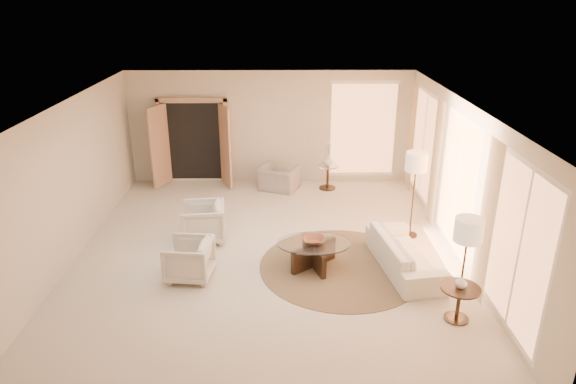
{
  "coord_description": "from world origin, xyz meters",
  "views": [
    {
      "loc": [
        0.31,
        -8.44,
        4.61
      ],
      "look_at": [
        0.4,
        0.4,
        1.1
      ],
      "focal_mm": 32.0,
      "sensor_mm": 36.0,
      "label": 1
    }
  ],
  "objects_px": {
    "armchair_left": "(203,221)",
    "side_vase": "(328,160)",
    "sofa": "(405,253)",
    "floor_lamp_near": "(416,166)",
    "end_vase": "(461,282)",
    "accent_chair": "(279,175)",
    "coffee_table": "(314,252)",
    "floor_lamp_far": "(468,235)",
    "end_table": "(459,298)",
    "armchair_right": "(189,258)",
    "side_table": "(328,174)",
    "bowl": "(314,240)"
  },
  "relations": [
    {
      "from": "armchair_left",
      "to": "side_vase",
      "type": "bearing_deg",
      "value": 130.02
    },
    {
      "from": "sofa",
      "to": "floor_lamp_near",
      "type": "bearing_deg",
      "value": -26.34
    },
    {
      "from": "armchair_left",
      "to": "end_vase",
      "type": "relative_size",
      "value": 4.65
    },
    {
      "from": "accent_chair",
      "to": "side_vase",
      "type": "height_order",
      "value": "side_vase"
    },
    {
      "from": "accent_chair",
      "to": "coffee_table",
      "type": "relative_size",
      "value": 0.55
    },
    {
      "from": "coffee_table",
      "to": "floor_lamp_far",
      "type": "bearing_deg",
      "value": -37.57
    },
    {
      "from": "accent_chair",
      "to": "coffee_table",
      "type": "height_order",
      "value": "accent_chair"
    },
    {
      "from": "floor_lamp_near",
      "to": "side_vase",
      "type": "xyz_separation_m",
      "value": [
        -1.44,
        2.62,
        -0.75
      ]
    },
    {
      "from": "armchair_left",
      "to": "coffee_table",
      "type": "relative_size",
      "value": 0.51
    },
    {
      "from": "floor_lamp_near",
      "to": "end_vase",
      "type": "relative_size",
      "value": 9.75
    },
    {
      "from": "end_table",
      "to": "coffee_table",
      "type": "bearing_deg",
      "value": 142.24
    },
    {
      "from": "end_vase",
      "to": "floor_lamp_far",
      "type": "bearing_deg",
      "value": 90.0
    },
    {
      "from": "armchair_right",
      "to": "floor_lamp_near",
      "type": "height_order",
      "value": "floor_lamp_near"
    },
    {
      "from": "accent_chair",
      "to": "end_table",
      "type": "xyz_separation_m",
      "value": [
        2.7,
        -5.37,
        -0.01
      ]
    },
    {
      "from": "end_table",
      "to": "side_table",
      "type": "bearing_deg",
      "value": 105.39
    },
    {
      "from": "armchair_right",
      "to": "side_vase",
      "type": "bearing_deg",
      "value": 153.16
    },
    {
      "from": "floor_lamp_near",
      "to": "floor_lamp_far",
      "type": "height_order",
      "value": "floor_lamp_near"
    },
    {
      "from": "bowl",
      "to": "floor_lamp_far",
      "type": "bearing_deg",
      "value": -37.57
    },
    {
      "from": "armchair_left",
      "to": "coffee_table",
      "type": "distance_m",
      "value": 2.36
    },
    {
      "from": "side_table",
      "to": "floor_lamp_far",
      "type": "height_order",
      "value": "floor_lamp_far"
    },
    {
      "from": "armchair_right",
      "to": "accent_chair",
      "type": "relative_size",
      "value": 0.85
    },
    {
      "from": "sofa",
      "to": "side_vase",
      "type": "bearing_deg",
      "value": 5.88
    },
    {
      "from": "armchair_right",
      "to": "coffee_table",
      "type": "distance_m",
      "value": 2.17
    },
    {
      "from": "side_table",
      "to": "side_vase",
      "type": "height_order",
      "value": "side_vase"
    },
    {
      "from": "end_table",
      "to": "floor_lamp_near",
      "type": "height_order",
      "value": "floor_lamp_near"
    },
    {
      "from": "side_table",
      "to": "floor_lamp_far",
      "type": "xyz_separation_m",
      "value": [
        1.49,
        -5.42,
        1.04
      ]
    },
    {
      "from": "end_table",
      "to": "floor_lamp_far",
      "type": "bearing_deg",
      "value": 90.0
    },
    {
      "from": "floor_lamp_near",
      "to": "floor_lamp_far",
      "type": "relative_size",
      "value": 1.05
    },
    {
      "from": "floor_lamp_far",
      "to": "bowl",
      "type": "height_order",
      "value": "floor_lamp_far"
    },
    {
      "from": "floor_lamp_near",
      "to": "floor_lamp_far",
      "type": "bearing_deg",
      "value": -88.9
    },
    {
      "from": "sofa",
      "to": "armchair_right",
      "type": "bearing_deg",
      "value": 85.1
    },
    {
      "from": "coffee_table",
      "to": "floor_lamp_near",
      "type": "bearing_deg",
      "value": 31.21
    },
    {
      "from": "armchair_left",
      "to": "accent_chair",
      "type": "height_order",
      "value": "armchair_left"
    },
    {
      "from": "sofa",
      "to": "accent_chair",
      "type": "bearing_deg",
      "value": 21.24
    },
    {
      "from": "bowl",
      "to": "armchair_left",
      "type": "bearing_deg",
      "value": 152.93
    },
    {
      "from": "sofa",
      "to": "accent_chair",
      "type": "relative_size",
      "value": 2.28
    },
    {
      "from": "end_table",
      "to": "armchair_right",
      "type": "bearing_deg",
      "value": 163.43
    },
    {
      "from": "accent_chair",
      "to": "end_table",
      "type": "relative_size",
      "value": 1.53
    },
    {
      "from": "end_table",
      "to": "side_vase",
      "type": "height_order",
      "value": "side_vase"
    },
    {
      "from": "armchair_left",
      "to": "end_table",
      "type": "relative_size",
      "value": 1.42
    },
    {
      "from": "coffee_table",
      "to": "end_table",
      "type": "bearing_deg",
      "value": -37.76
    },
    {
      "from": "coffee_table",
      "to": "end_vase",
      "type": "height_order",
      "value": "end_vase"
    },
    {
      "from": "side_vase",
      "to": "armchair_left",
      "type": "bearing_deg",
      "value": -133.88
    },
    {
      "from": "accent_chair",
      "to": "side_table",
      "type": "bearing_deg",
      "value": -154.75
    },
    {
      "from": "end_table",
      "to": "bowl",
      "type": "bearing_deg",
      "value": 142.24
    },
    {
      "from": "coffee_table",
      "to": "floor_lamp_far",
      "type": "distance_m",
      "value": 2.82
    },
    {
      "from": "armchair_right",
      "to": "coffee_table",
      "type": "bearing_deg",
      "value": 105.13
    },
    {
      "from": "coffee_table",
      "to": "side_vase",
      "type": "xyz_separation_m",
      "value": [
        0.56,
        3.84,
        0.43
      ]
    },
    {
      "from": "armchair_right",
      "to": "floor_lamp_far",
      "type": "bearing_deg",
      "value": 79.56
    },
    {
      "from": "armchair_right",
      "to": "coffee_table",
      "type": "height_order",
      "value": "armchair_right"
    }
  ]
}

